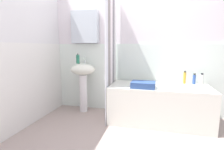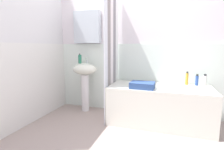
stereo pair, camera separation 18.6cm
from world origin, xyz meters
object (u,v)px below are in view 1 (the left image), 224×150
Objects in this scene: conditioner_bottle at (185,78)px; shampoo_bottle at (194,79)px; soap_dispenser at (78,59)px; bathtub at (159,104)px; lotion_bottle at (202,79)px; sink at (83,77)px; towel_folded at (143,85)px.

shampoo_bottle is at bearing -2.70° from conditioner_bottle.
bathtub is at bearing -5.57° from soap_dispenser.
lotion_bottle is 1.03× the size of shampoo_bottle.
sink reaches higher than shampoo_bottle.
towel_folded is at bearing -17.53° from sink.
conditioner_bottle is at bearing 3.52° from sink.
sink is 4.96× the size of soap_dispenser.
shampoo_bottle is at bearing 29.84° from towel_folded.
lotion_bottle is (2.01, 0.12, -0.29)m from soap_dispenser.
conditioner_bottle is 0.62× the size of towel_folded.
lotion_bottle reaches higher than towel_folded.
conditioner_bottle reaches higher than lotion_bottle.
lotion_bottle is 0.53× the size of towel_folded.
soap_dispenser is 1.79m from conditioner_bottle.
shampoo_bottle reaches higher than bathtub.
shampoo_bottle is at bearing 25.08° from bathtub.
soap_dispenser reaches higher than conditioner_bottle.
soap_dispenser is at bearing 164.28° from towel_folded.
bathtub is at bearing -146.75° from conditioner_bottle.
soap_dispenser is 1.24m from towel_folded.
bathtub is 4.43× the size of towel_folded.
soap_dispenser is at bearing -169.66° from sink.
bathtub is 0.78m from lotion_bottle.
conditioner_bottle is (1.76, 0.12, -0.27)m from soap_dispenser.
conditioner_bottle is (-0.14, 0.01, 0.02)m from shampoo_bottle.
soap_dispenser is 1.53m from bathtub.
sink is 5.02× the size of shampoo_bottle.
bathtub is at bearing 39.12° from towel_folded.
conditioner_bottle is (1.68, 0.10, 0.03)m from sink.
towel_folded is at bearing -144.44° from conditioner_bottle.
shampoo_bottle is at bearing 3.35° from soap_dispenser.
towel_folded is (-0.62, -0.44, -0.05)m from conditioner_bottle.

